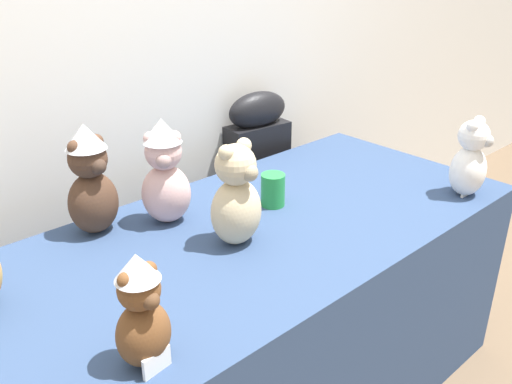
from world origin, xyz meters
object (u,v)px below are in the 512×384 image
instrument_case (257,195)px  teddy_bear_chestnut (142,312)px  party_cup_green (273,190)px  teddy_bear_snow (470,160)px  teddy_bear_blush (165,173)px  teddy_bear_sand (236,197)px  teddy_bear_cocoa (91,181)px  display_table (256,321)px

instrument_case → teddy_bear_chestnut: (-1.08, -0.82, 0.37)m
party_cup_green → teddy_bear_snow: bearing=-35.3°
party_cup_green → instrument_case: bearing=52.2°
party_cup_green → teddy_bear_blush: bearing=156.2°
teddy_bear_sand → party_cup_green: 0.29m
teddy_bear_sand → teddy_bear_chestnut: size_ratio=1.18×
teddy_bear_blush → teddy_bear_cocoa: bearing=-171.0°
display_table → teddy_bear_snow: teddy_bear_snow is taller
display_table → teddy_bear_blush: teddy_bear_blush is taller
display_table → teddy_bear_chestnut: bearing=-153.8°
teddy_bear_cocoa → instrument_case: bearing=7.5°
teddy_bear_chestnut → teddy_bear_blush: bearing=48.1°
instrument_case → teddy_bear_blush: teddy_bear_blush is taller
teddy_bear_snow → teddy_bear_sand: bearing=151.4°
instrument_case → teddy_bear_cocoa: 0.99m
teddy_bear_snow → teddy_bear_blush: bearing=139.6°
instrument_case → teddy_bear_cocoa: (-0.88, -0.23, 0.40)m
teddy_bear_sand → teddy_bear_snow: teddy_bear_sand is taller
display_table → teddy_bear_cocoa: size_ratio=5.28×
instrument_case → teddy_bear_sand: bearing=-130.9°
instrument_case → teddy_bear_blush: size_ratio=2.84×
teddy_bear_chestnut → teddy_bear_cocoa: size_ratio=0.77×
teddy_bear_chestnut → teddy_bear_cocoa: bearing=67.8°
teddy_bear_chestnut → party_cup_green: (0.72, 0.36, -0.07)m
display_table → teddy_bear_sand: bearing=-164.9°
teddy_bear_blush → party_cup_green: 0.37m
display_table → teddy_bear_sand: size_ratio=5.76×
teddy_bear_blush → teddy_bear_cocoa: teddy_bear_cocoa is taller
display_table → teddy_bear_blush: (-0.17, 0.22, 0.52)m
teddy_bear_sand → teddy_bear_chestnut: (-0.47, -0.25, -0.02)m
instrument_case → teddy_bear_chestnut: bearing=-136.7°
teddy_bear_blush → teddy_bear_chestnut: (-0.40, -0.50, -0.04)m
teddy_bear_snow → teddy_bear_chestnut: bearing=169.6°
teddy_bear_chestnut → teddy_bear_cocoa: 0.63m
teddy_bear_sand → party_cup_green: size_ratio=2.83×
teddy_bear_chestnut → teddy_bear_snow: teddy_bear_snow is taller
teddy_bear_snow → display_table: bearing=146.9°
teddy_bear_blush → teddy_bear_cocoa: 0.22m
teddy_bear_blush → teddy_bear_chestnut: teddy_bear_blush is taller
teddy_bear_cocoa → teddy_bear_snow: 1.24m
teddy_bear_blush → teddy_bear_snow: (0.87, -0.53, -0.04)m
teddy_bear_chestnut → teddy_bear_cocoa: teddy_bear_cocoa is taller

